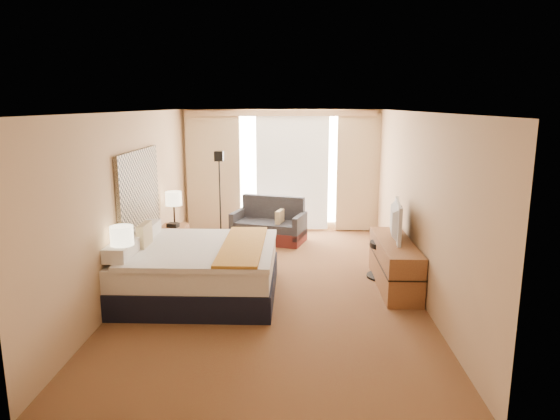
{
  "coord_description": "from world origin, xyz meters",
  "views": [
    {
      "loc": [
        0.35,
        -7.23,
        2.7
      ],
      "look_at": [
        0.09,
        0.4,
        1.08
      ],
      "focal_mm": 32.0,
      "sensor_mm": 36.0,
      "label": 1
    }
  ],
  "objects_px": {
    "media_dresser": "(395,264)",
    "television": "(391,220)",
    "nightstand_right": "(174,241)",
    "bed": "(198,269)",
    "desk_chair": "(389,247)",
    "nightstand_left": "(129,291)",
    "floor_lamp": "(220,179)",
    "lamp_left": "(122,237)",
    "lamp_right": "(174,199)",
    "loveseat": "(269,227)"
  },
  "relations": [
    {
      "from": "lamp_right",
      "to": "television",
      "type": "distance_m",
      "value": 3.9
    },
    {
      "from": "nightstand_left",
      "to": "nightstand_right",
      "type": "bearing_deg",
      "value": 90.0
    },
    {
      "from": "loveseat",
      "to": "lamp_left",
      "type": "distance_m",
      "value": 4.04
    },
    {
      "from": "nightstand_right",
      "to": "lamp_left",
      "type": "relative_size",
      "value": 0.88
    },
    {
      "from": "nightstand_left",
      "to": "media_dresser",
      "type": "xyz_separation_m",
      "value": [
        3.7,
        1.05,
        0.07
      ]
    },
    {
      "from": "nightstand_right",
      "to": "floor_lamp",
      "type": "relative_size",
      "value": 0.3
    },
    {
      "from": "nightstand_right",
      "to": "television",
      "type": "bearing_deg",
      "value": -19.4
    },
    {
      "from": "nightstand_right",
      "to": "media_dresser",
      "type": "bearing_deg",
      "value": -21.4
    },
    {
      "from": "lamp_left",
      "to": "lamp_right",
      "type": "bearing_deg",
      "value": 89.32
    },
    {
      "from": "nightstand_left",
      "to": "bed",
      "type": "xyz_separation_m",
      "value": [
        0.81,
        0.58,
        0.11
      ]
    },
    {
      "from": "loveseat",
      "to": "desk_chair",
      "type": "bearing_deg",
      "value": -30.3
    },
    {
      "from": "nightstand_right",
      "to": "media_dresser",
      "type": "distance_m",
      "value": 3.97
    },
    {
      "from": "nightstand_left",
      "to": "floor_lamp",
      "type": "xyz_separation_m",
      "value": [
        0.72,
        3.35,
        1.01
      ]
    },
    {
      "from": "bed",
      "to": "desk_chair",
      "type": "relative_size",
      "value": 1.92
    },
    {
      "from": "media_dresser",
      "to": "television",
      "type": "relative_size",
      "value": 1.82
    },
    {
      "from": "nightstand_right",
      "to": "media_dresser",
      "type": "height_order",
      "value": "media_dresser"
    },
    {
      "from": "desk_chair",
      "to": "television",
      "type": "height_order",
      "value": "television"
    },
    {
      "from": "floor_lamp",
      "to": "lamp_left",
      "type": "bearing_deg",
      "value": -102.52
    },
    {
      "from": "nightstand_left",
      "to": "lamp_left",
      "type": "relative_size",
      "value": 0.88
    },
    {
      "from": "bed",
      "to": "floor_lamp",
      "type": "xyz_separation_m",
      "value": [
        -0.09,
        2.77,
        0.9
      ]
    },
    {
      "from": "nightstand_right",
      "to": "bed",
      "type": "height_order",
      "value": "bed"
    },
    {
      "from": "loveseat",
      "to": "lamp_right",
      "type": "bearing_deg",
      "value": -133.95
    },
    {
      "from": "nightstand_right",
      "to": "bed",
      "type": "distance_m",
      "value": 2.08
    },
    {
      "from": "floor_lamp",
      "to": "lamp_right",
      "type": "xyz_separation_m",
      "value": [
        -0.72,
        -0.77,
        -0.26
      ]
    },
    {
      "from": "bed",
      "to": "loveseat",
      "type": "height_order",
      "value": "bed"
    },
    {
      "from": "bed",
      "to": "television",
      "type": "relative_size",
      "value": 2.19
    },
    {
      "from": "television",
      "to": "lamp_right",
      "type": "bearing_deg",
      "value": 77.16
    },
    {
      "from": "nightstand_right",
      "to": "lamp_left",
      "type": "bearing_deg",
      "value": -90.75
    },
    {
      "from": "television",
      "to": "media_dresser",
      "type": "bearing_deg",
      "value": -155.42
    },
    {
      "from": "desk_chair",
      "to": "lamp_left",
      "type": "xyz_separation_m",
      "value": [
        -3.71,
        -1.46,
        0.53
      ]
    },
    {
      "from": "desk_chair",
      "to": "bed",
      "type": "bearing_deg",
      "value": -150.61
    },
    {
      "from": "nightstand_left",
      "to": "loveseat",
      "type": "height_order",
      "value": "loveseat"
    },
    {
      "from": "media_dresser",
      "to": "desk_chair",
      "type": "height_order",
      "value": "desk_chair"
    },
    {
      "from": "loveseat",
      "to": "lamp_right",
      "type": "relative_size",
      "value": 2.54
    },
    {
      "from": "loveseat",
      "to": "bed",
      "type": "bearing_deg",
      "value": -90.05
    },
    {
      "from": "desk_chair",
      "to": "nightstand_right",
      "type": "bearing_deg",
      "value": 176.75
    },
    {
      "from": "floor_lamp",
      "to": "lamp_left",
      "type": "distance_m",
      "value": 3.48
    },
    {
      "from": "bed",
      "to": "desk_chair",
      "type": "height_order",
      "value": "desk_chair"
    },
    {
      "from": "nightstand_right",
      "to": "bed",
      "type": "xyz_separation_m",
      "value": [
        0.81,
        -1.92,
        0.11
      ]
    },
    {
      "from": "nightstand_left",
      "to": "lamp_right",
      "type": "bearing_deg",
      "value": 90.05
    },
    {
      "from": "media_dresser",
      "to": "desk_chair",
      "type": "xyz_separation_m",
      "value": [
        -0.02,
        0.37,
        0.15
      ]
    },
    {
      "from": "desk_chair",
      "to": "television",
      "type": "bearing_deg",
      "value": -84.91
    },
    {
      "from": "bed",
      "to": "lamp_right",
      "type": "height_order",
      "value": "lamp_right"
    },
    {
      "from": "bed",
      "to": "television",
      "type": "distance_m",
      "value": 2.97
    },
    {
      "from": "media_dresser",
      "to": "television",
      "type": "bearing_deg",
      "value": 106.93
    },
    {
      "from": "nightstand_left",
      "to": "television",
      "type": "height_order",
      "value": "television"
    },
    {
      "from": "loveseat",
      "to": "television",
      "type": "bearing_deg",
      "value": -33.37
    },
    {
      "from": "bed",
      "to": "lamp_right",
      "type": "relative_size",
      "value": 3.54
    },
    {
      "from": "lamp_left",
      "to": "bed",
      "type": "bearing_deg",
      "value": 36.56
    },
    {
      "from": "desk_chair",
      "to": "lamp_left",
      "type": "bearing_deg",
      "value": -145.39
    }
  ]
}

